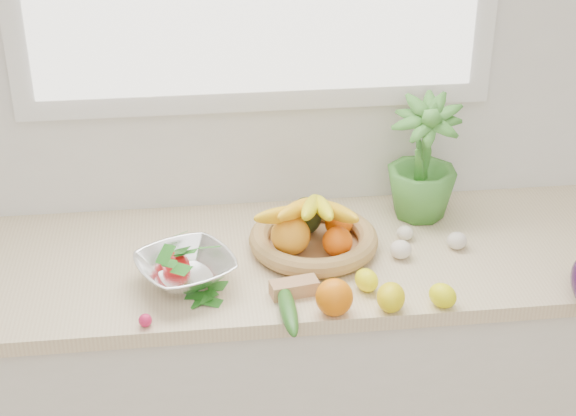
{
  "coord_description": "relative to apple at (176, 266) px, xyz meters",
  "views": [
    {
      "loc": [
        -0.18,
        -0.03,
        2.12
      ],
      "look_at": [
        0.05,
        1.93,
        1.05
      ],
      "focal_mm": 55.0,
      "sensor_mm": 36.0,
      "label": 1
    }
  ],
  "objects": [
    {
      "name": "back_wall",
      "position": [
        0.24,
        0.38,
        0.41
      ],
      "size": [
        4.5,
        0.02,
        2.7
      ],
      "primitive_type": "cube",
      "color": "white",
      "rests_on": "ground"
    },
    {
      "name": "counter_cabinet",
      "position": [
        0.24,
        0.08,
        -0.51
      ],
      "size": [
        2.2,
        0.58,
        0.86
      ],
      "primitive_type": "cube",
      "color": "silver",
      "rests_on": "ground"
    },
    {
      "name": "countertop",
      "position": [
        0.24,
        0.08,
        -0.06
      ],
      "size": [
        2.24,
        0.62,
        0.04
      ],
      "primitive_type": "cube",
      "color": "beige",
      "rests_on": "counter_cabinet"
    },
    {
      "name": "orange_loose",
      "position": [
        0.37,
        -0.2,
        0.01
      ],
      "size": [
        0.09,
        0.09,
        0.09
      ],
      "primitive_type": "sphere",
      "rotation": [
        0.0,
        0.0,
        -0.04
      ],
      "color": "orange",
      "rests_on": "countertop"
    },
    {
      "name": "lemon_a",
      "position": [
        0.47,
        -0.11,
        -0.01
      ],
      "size": [
        0.07,
        0.08,
        0.06
      ],
      "primitive_type": "ellipsoid",
      "rotation": [
        0.0,
        0.0,
        0.3
      ],
      "color": "#FDF80D",
      "rests_on": "countertop"
    },
    {
      "name": "lemon_b",
      "position": [
        0.51,
        -0.2,
        -0.0
      ],
      "size": [
        0.09,
        0.1,
        0.07
      ],
      "primitive_type": "ellipsoid",
      "rotation": [
        0.0,
        0.0,
        -0.26
      ],
      "color": "yellow",
      "rests_on": "countertop"
    },
    {
      "name": "lemon_c",
      "position": [
        0.63,
        -0.2,
        -0.01
      ],
      "size": [
        0.09,
        0.09,
        0.06
      ],
      "primitive_type": "ellipsoid",
      "rotation": [
        0.0,
        0.0,
        0.59
      ],
      "color": "#F6F60D",
      "rests_on": "countertop"
    },
    {
      "name": "apple",
      "position": [
        0.0,
        0.0,
        0.0
      ],
      "size": [
        0.08,
        0.08,
        0.07
      ],
      "primitive_type": "sphere",
      "rotation": [
        0.0,
        0.0,
        -0.17
      ],
      "color": "red",
      "rests_on": "countertop"
    },
    {
      "name": "ginger",
      "position": [
        0.29,
        -0.11,
        -0.02
      ],
      "size": [
        0.12,
        0.07,
        0.04
      ],
      "primitive_type": "cube",
      "rotation": [
        0.0,
        0.0,
        0.18
      ],
      "color": "tan",
      "rests_on": "countertop"
    },
    {
      "name": "garlic_a",
      "position": [
        0.75,
        0.06,
        -0.01
      ],
      "size": [
        0.07,
        0.07,
        0.05
      ],
      "primitive_type": "ellipsoid",
      "rotation": [
        0.0,
        0.0,
        0.27
      ],
      "color": "beige",
      "rests_on": "countertop"
    },
    {
      "name": "garlic_b",
      "position": [
        0.62,
        0.12,
        -0.02
      ],
      "size": [
        0.05,
        0.05,
        0.04
      ],
      "primitive_type": "ellipsoid",
      "rotation": [
        0.0,
        0.0,
        -0.16
      ],
      "color": "white",
      "rests_on": "countertop"
    },
    {
      "name": "garlic_c",
      "position": [
        0.59,
        0.03,
        -0.01
      ],
      "size": [
        0.06,
        0.06,
        0.05
      ],
      "primitive_type": "ellipsoid",
      "rotation": [
        0.0,
        0.0,
        -0.06
      ],
      "color": "white",
      "rests_on": "countertop"
    },
    {
      "name": "cucumber",
      "position": [
        0.26,
        -0.2,
        -0.02
      ],
      "size": [
        0.04,
        0.22,
        0.04
      ],
      "primitive_type": "ellipsoid",
      "rotation": [
        0.0,
        0.0,
        0.02
      ],
      "color": "#215719",
      "rests_on": "countertop"
    },
    {
      "name": "radish",
      "position": [
        -0.07,
        -0.2,
        -0.02
      ],
      "size": [
        0.04,
        0.04,
        0.03
      ],
      "primitive_type": "sphere",
      "rotation": [
        0.0,
        0.0,
        0.32
      ],
      "color": "#D51A4E",
      "rests_on": "countertop"
    },
    {
      "name": "potted_herb",
      "position": [
        0.69,
        0.25,
        0.14
      ],
      "size": [
        0.25,
        0.25,
        0.35
      ],
      "primitive_type": "imported",
      "rotation": [
        0.0,
        0.0,
        -0.34
      ],
      "color": "#438A32",
      "rests_on": "countertop"
    },
    {
      "name": "fruit_basket",
      "position": [
        0.36,
        0.1,
        0.02
      ],
      "size": [
        0.43,
        0.43,
        0.18
      ],
      "color": "#A77B4A",
      "rests_on": "countertop"
    },
    {
      "name": "colander_with_spinach",
      "position": [
        0.02,
        -0.03,
        0.03
      ],
      "size": [
        0.31,
        0.31,
        0.12
      ],
      "color": "silver",
      "rests_on": "countertop"
    }
  ]
}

